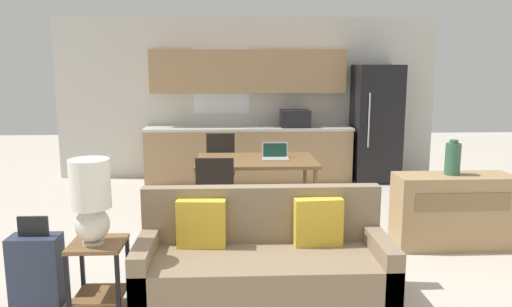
{
  "coord_description": "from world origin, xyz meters",
  "views": [
    {
      "loc": [
        -0.25,
        -3.86,
        1.91
      ],
      "look_at": [
        -0.0,
        1.5,
        0.95
      ],
      "focal_mm": 35.0,
      "sensor_mm": 36.0,
      "label": 1
    }
  ],
  "objects_px": {
    "refrigerator": "(376,123)",
    "dining_table": "(256,164)",
    "couch": "(263,259)",
    "side_table": "(99,265)",
    "credenza": "(452,211)",
    "vase": "(453,158)",
    "laptop": "(275,155)",
    "dining_chair_near_left": "(216,195)",
    "suitcase": "(37,270)",
    "dining_chair_far_left": "(220,165)",
    "table_lamp": "(91,198)"
  },
  "relations": [
    {
      "from": "dining_table",
      "to": "dining_chair_near_left",
      "type": "height_order",
      "value": "dining_chair_near_left"
    },
    {
      "from": "dining_table",
      "to": "side_table",
      "type": "distance_m",
      "value": 2.65
    },
    {
      "from": "side_table",
      "to": "table_lamp",
      "type": "relative_size",
      "value": 0.84
    },
    {
      "from": "couch",
      "to": "dining_chair_far_left",
      "type": "distance_m",
      "value": 3.04
    },
    {
      "from": "refrigerator",
      "to": "dining_chair_near_left",
      "type": "height_order",
      "value": "refrigerator"
    },
    {
      "from": "laptop",
      "to": "credenza",
      "type": "bearing_deg",
      "value": -29.25
    },
    {
      "from": "refrigerator",
      "to": "dining_chair_far_left",
      "type": "relative_size",
      "value": 2.0
    },
    {
      "from": "credenza",
      "to": "suitcase",
      "type": "distance_m",
      "value": 4.04
    },
    {
      "from": "vase",
      "to": "suitcase",
      "type": "xyz_separation_m",
      "value": [
        -3.85,
        -1.17,
        -0.65
      ]
    },
    {
      "from": "table_lamp",
      "to": "couch",
      "type": "bearing_deg",
      "value": 6.17
    },
    {
      "from": "dining_chair_near_left",
      "to": "dining_chair_far_left",
      "type": "height_order",
      "value": "same"
    },
    {
      "from": "dining_chair_near_left",
      "to": "refrigerator",
      "type": "bearing_deg",
      "value": -129.07
    },
    {
      "from": "side_table",
      "to": "couch",
      "type": "bearing_deg",
      "value": 5.13
    },
    {
      "from": "credenza",
      "to": "dining_chair_far_left",
      "type": "distance_m",
      "value": 3.13
    },
    {
      "from": "couch",
      "to": "refrigerator",
      "type": "bearing_deg",
      "value": 63.48
    },
    {
      "from": "suitcase",
      "to": "laptop",
      "type": "bearing_deg",
      "value": 46.54
    },
    {
      "from": "refrigerator",
      "to": "side_table",
      "type": "xyz_separation_m",
      "value": [
        -3.41,
        -4.36,
        -0.59
      ]
    },
    {
      "from": "side_table",
      "to": "credenza",
      "type": "bearing_deg",
      "value": 20.17
    },
    {
      "from": "dining_chair_far_left",
      "to": "suitcase",
      "type": "height_order",
      "value": "dining_chair_far_left"
    },
    {
      "from": "table_lamp",
      "to": "vase",
      "type": "bearing_deg",
      "value": 20.91
    },
    {
      "from": "side_table",
      "to": "dining_chair_far_left",
      "type": "xyz_separation_m",
      "value": [
        0.87,
        3.12,
        0.16
      ]
    },
    {
      "from": "suitcase",
      "to": "vase",
      "type": "bearing_deg",
      "value": 16.99
    },
    {
      "from": "refrigerator",
      "to": "dining_chair_far_left",
      "type": "bearing_deg",
      "value": -154.05
    },
    {
      "from": "credenza",
      "to": "vase",
      "type": "height_order",
      "value": "vase"
    },
    {
      "from": "side_table",
      "to": "dining_table",
      "type": "bearing_deg",
      "value": 59.51
    },
    {
      "from": "table_lamp",
      "to": "dining_chair_far_left",
      "type": "bearing_deg",
      "value": 74.17
    },
    {
      "from": "vase",
      "to": "laptop",
      "type": "distance_m",
      "value": 2.04
    },
    {
      "from": "dining_chair_near_left",
      "to": "dining_chair_far_left",
      "type": "distance_m",
      "value": 1.65
    },
    {
      "from": "table_lamp",
      "to": "dining_chair_far_left",
      "type": "xyz_separation_m",
      "value": [
        0.89,
        3.15,
        -0.38
      ]
    },
    {
      "from": "dining_chair_near_left",
      "to": "dining_chair_far_left",
      "type": "bearing_deg",
      "value": -87.87
    },
    {
      "from": "vase",
      "to": "dining_chair_far_left",
      "type": "relative_size",
      "value": 0.38
    },
    {
      "from": "couch",
      "to": "laptop",
      "type": "bearing_deg",
      "value": 82.68
    },
    {
      "from": "dining_chair_far_left",
      "to": "suitcase",
      "type": "bearing_deg",
      "value": -112.22
    },
    {
      "from": "couch",
      "to": "side_table",
      "type": "relative_size",
      "value": 3.62
    },
    {
      "from": "laptop",
      "to": "table_lamp",
      "type": "bearing_deg",
      "value": -123.64
    },
    {
      "from": "couch",
      "to": "credenza",
      "type": "bearing_deg",
      "value": 28.42
    },
    {
      "from": "refrigerator",
      "to": "dining_table",
      "type": "distance_m",
      "value": 2.96
    },
    {
      "from": "vase",
      "to": "laptop",
      "type": "bearing_deg",
      "value": 149.89
    },
    {
      "from": "table_lamp",
      "to": "credenza",
      "type": "height_order",
      "value": "table_lamp"
    },
    {
      "from": "couch",
      "to": "dining_chair_near_left",
      "type": "xyz_separation_m",
      "value": [
        -0.43,
        1.36,
        0.19
      ]
    },
    {
      "from": "refrigerator",
      "to": "dining_chair_near_left",
      "type": "xyz_separation_m",
      "value": [
        -2.55,
        -2.89,
        -0.42
      ]
    },
    {
      "from": "dining_table",
      "to": "dining_chair_near_left",
      "type": "bearing_deg",
      "value": -120.65
    },
    {
      "from": "couch",
      "to": "suitcase",
      "type": "height_order",
      "value": "couch"
    },
    {
      "from": "dining_table",
      "to": "dining_chair_far_left",
      "type": "xyz_separation_m",
      "value": [
        -0.46,
        0.86,
        -0.17
      ]
    },
    {
      "from": "credenza",
      "to": "vase",
      "type": "xyz_separation_m",
      "value": [
        -0.03,
        0.02,
        0.56
      ]
    },
    {
      "from": "refrigerator",
      "to": "suitcase",
      "type": "bearing_deg",
      "value": -132.51
    },
    {
      "from": "vase",
      "to": "dining_chair_far_left",
      "type": "xyz_separation_m",
      "value": [
        -2.46,
        1.87,
        -0.42
      ]
    },
    {
      "from": "refrigerator",
      "to": "side_table",
      "type": "height_order",
      "value": "refrigerator"
    },
    {
      "from": "laptop",
      "to": "couch",
      "type": "bearing_deg",
      "value": -96.3
    },
    {
      "from": "refrigerator",
      "to": "table_lamp",
      "type": "relative_size",
      "value": 2.9
    }
  ]
}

